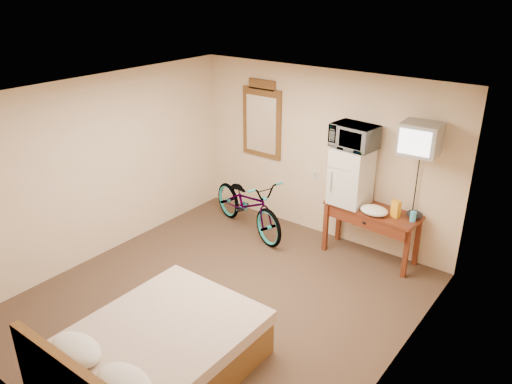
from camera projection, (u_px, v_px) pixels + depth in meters
room at (218, 208)px, 5.61m from camera, size 4.60×4.64×2.50m
desk at (371, 218)px, 6.78m from camera, size 1.32×0.60×0.75m
mini_fridge at (351, 176)px, 6.79m from camera, size 0.51×0.49×0.79m
microwave at (354, 136)px, 6.57m from camera, size 0.63×0.46×0.32m
snack_bag at (396, 209)px, 6.48m from camera, size 0.13×0.10×0.23m
blue_cup at (413, 216)px, 6.38m from camera, size 0.08×0.08×0.13m
cloth_cream at (374, 210)px, 6.57m from camera, size 0.37×0.29×0.12m
cloth_dark_a at (339, 200)px, 6.90m from camera, size 0.29×0.22×0.11m
cloth_dark_b at (415, 214)px, 6.48m from camera, size 0.22×0.18×0.10m
crt_television at (420, 139)px, 6.02m from camera, size 0.48×0.58×0.40m
wall_mirror at (262, 120)px, 7.73m from camera, size 0.71×0.04×1.21m
bicycle at (248, 204)px, 7.61m from camera, size 1.84×1.14×0.91m
bed at (152, 355)px, 4.79m from camera, size 1.47×1.97×0.90m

